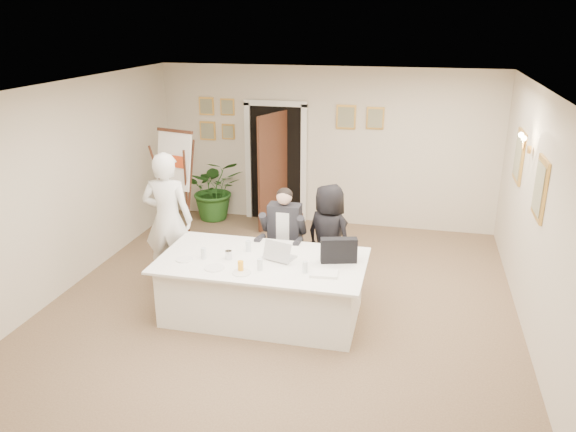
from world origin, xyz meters
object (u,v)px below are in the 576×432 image
(seated_man, at_px, (284,237))
(standing_woman, at_px, (329,237))
(laptop, at_px, (280,247))
(paper_stack, at_px, (324,273))
(flip_chart, at_px, (180,192))
(steel_jug, at_px, (229,255))
(oj_glass, at_px, (241,266))
(laptop_bag, at_px, (339,250))
(standing_man, at_px, (168,220))
(conference_table, at_px, (262,287))
(potted_palm, at_px, (215,189))

(seated_man, xyz_separation_m, standing_woman, (0.62, 0.05, 0.03))
(laptop, distance_m, paper_stack, 0.72)
(flip_chart, distance_m, steel_jug, 2.72)
(paper_stack, distance_m, steel_jug, 1.23)
(seated_man, bearing_deg, oj_glass, -97.16)
(flip_chart, relative_size, oj_glass, 14.35)
(laptop_bag, distance_m, paper_stack, 0.43)
(standing_man, distance_m, standing_woman, 2.22)
(paper_stack, height_order, steel_jug, steel_jug)
(conference_table, relative_size, laptop_bag, 5.80)
(laptop_bag, bearing_deg, flip_chart, 130.16)
(standing_woman, relative_size, laptop, 3.94)
(flip_chart, xyz_separation_m, laptop, (2.20, -2.02, 0.05))
(laptop, relative_size, paper_stack, 1.18)
(standing_woman, xyz_separation_m, oj_glass, (-0.81, -1.40, 0.10))
(standing_man, height_order, steel_jug, standing_man)
(potted_palm, xyz_separation_m, paper_stack, (2.65, -3.56, 0.21))
(laptop, bearing_deg, potted_palm, 140.01)
(seated_man, relative_size, oj_glass, 10.90)
(conference_table, height_order, paper_stack, paper_stack)
(paper_stack, bearing_deg, conference_table, 162.85)
(conference_table, xyz_separation_m, standing_woman, (0.66, 1.01, 0.35))
(laptop_bag, relative_size, paper_stack, 1.37)
(steel_jug, bearing_deg, paper_stack, -7.81)
(conference_table, relative_size, paper_stack, 7.97)
(flip_chart, bearing_deg, laptop, -42.60)
(conference_table, height_order, laptop, laptop)
(potted_palm, height_order, laptop, potted_palm)
(laptop_bag, xyz_separation_m, oj_glass, (-1.07, -0.53, -0.09))
(standing_man, distance_m, oj_glass, 1.69)
(standing_man, xyz_separation_m, oj_glass, (1.37, -1.00, -0.11))
(flip_chart, height_order, paper_stack, flip_chart)
(standing_woman, xyz_separation_m, potted_palm, (-2.50, 2.30, -0.16))
(oj_glass, bearing_deg, seated_man, 81.86)
(conference_table, xyz_separation_m, steel_jug, (-0.40, -0.08, 0.44))
(potted_palm, distance_m, oj_glass, 4.07)
(conference_table, height_order, laptop_bag, laptop_bag)
(laptop_bag, relative_size, oj_glass, 3.37)
(steel_jug, bearing_deg, oj_glass, -50.21)
(seated_man, height_order, standing_man, standing_man)
(standing_woman, height_order, paper_stack, standing_woman)
(laptop_bag, xyz_separation_m, steel_jug, (-1.32, -0.22, -0.10))
(conference_table, relative_size, standing_woman, 1.71)
(laptop, relative_size, oj_glass, 2.90)
(standing_man, height_order, standing_woman, standing_man)
(standing_man, xyz_separation_m, standing_woman, (2.17, 0.40, -0.21))
(oj_glass, height_order, steel_jug, oj_glass)
(potted_palm, bearing_deg, standing_man, -83.11)
(laptop_bag, bearing_deg, steel_jug, 173.88)
(oj_glass, bearing_deg, potted_palm, 114.59)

